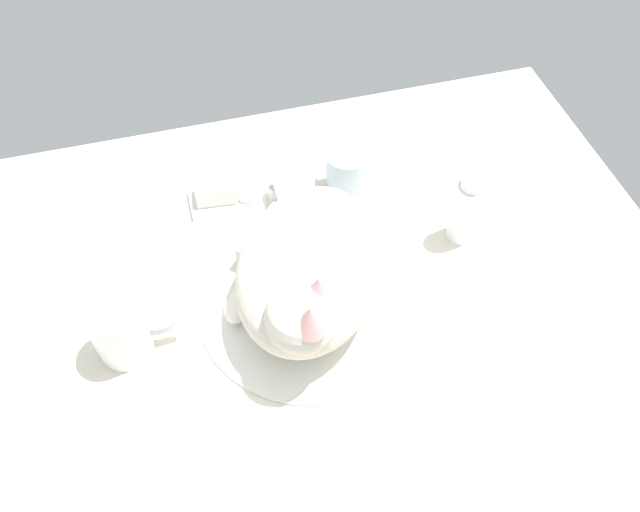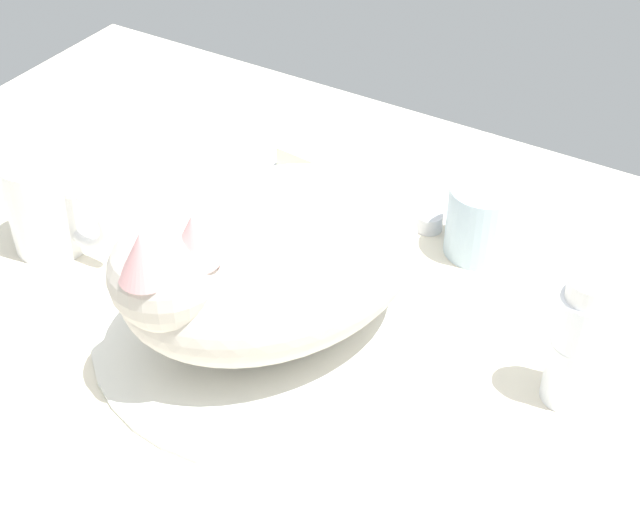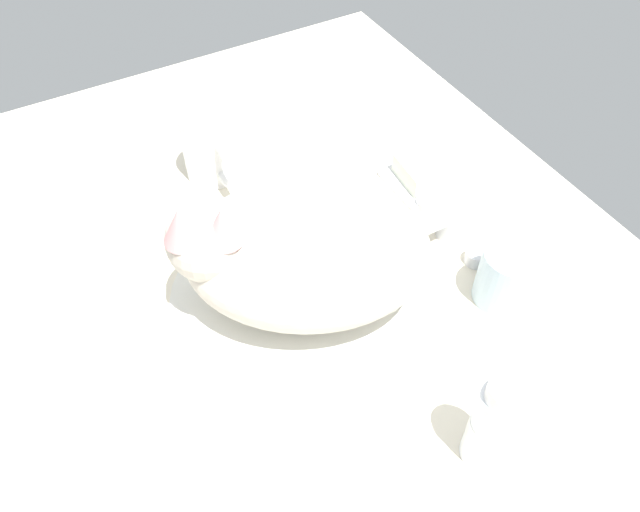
% 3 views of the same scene
% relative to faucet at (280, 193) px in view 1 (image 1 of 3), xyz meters
% --- Properties ---
extents(ground_plane, '(1.10, 0.83, 0.03)m').
position_rel_faucet_xyz_m(ground_plane, '(0.00, -0.19, -0.04)').
color(ground_plane, silver).
extents(sink_basin, '(0.33, 0.33, 0.01)m').
position_rel_faucet_xyz_m(sink_basin, '(0.00, -0.19, -0.02)').
color(sink_basin, silver).
rests_on(sink_basin, ground_plane).
extents(faucet, '(0.13, 0.09, 0.05)m').
position_rel_faucet_xyz_m(faucet, '(0.00, 0.00, 0.00)').
color(faucet, silver).
rests_on(faucet, ground_plane).
extents(cat, '(0.30, 0.33, 0.17)m').
position_rel_faucet_xyz_m(cat, '(-0.01, -0.20, 0.06)').
color(cat, beige).
rests_on(cat, sink_basin).
extents(coffee_mug, '(0.12, 0.07, 0.10)m').
position_rel_faucet_xyz_m(coffee_mug, '(-0.26, -0.21, 0.03)').
color(coffee_mug, white).
rests_on(coffee_mug, ground_plane).
extents(rinse_cup, '(0.07, 0.07, 0.07)m').
position_rel_faucet_xyz_m(rinse_cup, '(0.11, 0.00, 0.02)').
color(rinse_cup, silver).
rests_on(rinse_cup, ground_plane).
extents(soap_dish, '(0.09, 0.06, 0.01)m').
position_rel_faucet_xyz_m(soap_dish, '(-0.10, 0.03, -0.02)').
color(soap_dish, white).
rests_on(soap_dish, ground_plane).
extents(soap_bar, '(0.07, 0.05, 0.03)m').
position_rel_faucet_xyz_m(soap_bar, '(-0.10, 0.03, 0.00)').
color(soap_bar, silver).
rests_on(soap_bar, soap_dish).
extents(toothpaste_bottle, '(0.04, 0.04, 0.13)m').
position_rel_faucet_xyz_m(toothpaste_bottle, '(0.25, -0.14, 0.04)').
color(toothpaste_bottle, white).
rests_on(toothpaste_bottle, ground_plane).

